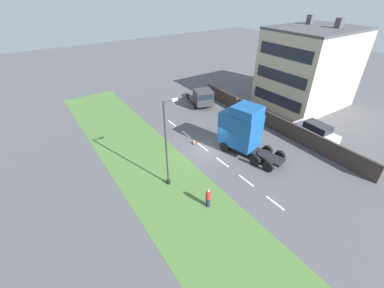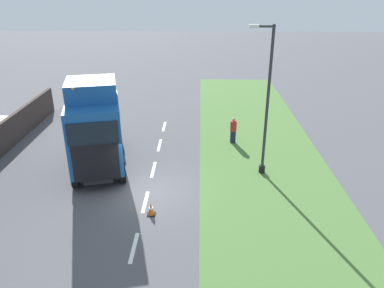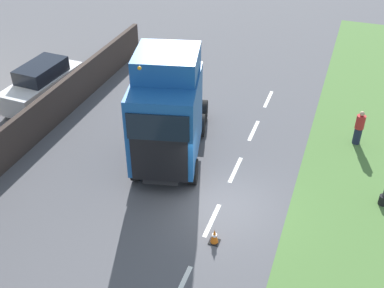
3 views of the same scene
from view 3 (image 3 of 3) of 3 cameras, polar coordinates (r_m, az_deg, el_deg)
The scene contains 7 objects.
ground_plane at distance 18.28m, azimuth 3.26°, elevation -7.18°, with size 120.00×120.00×0.00m, color #515156.
lane_markings at distance 18.79m, azimuth 3.88°, elevation -5.85°, with size 0.16×17.80×0.00m.
boundary_wall at distance 21.44m, azimuth -20.33°, elevation 0.42°, with size 0.25×24.00×1.79m.
lorry_cab at distance 18.89m, azimuth -2.95°, elevation 3.63°, with size 3.93×6.90×5.08m.
parked_car at distance 25.50m, azimuth -17.29°, elevation 6.84°, with size 2.04×4.86×2.03m.
pedestrian at distance 22.33m, azimuth 19.18°, elevation 1.80°, with size 0.39×0.39×1.63m.
traffic_cone_lead at distance 16.67m, azimuth 2.67°, elevation -10.86°, with size 0.36×0.36×0.58m.
Camera 3 is at (-3.63, 13.23, 12.08)m, focal length 45.00 mm.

